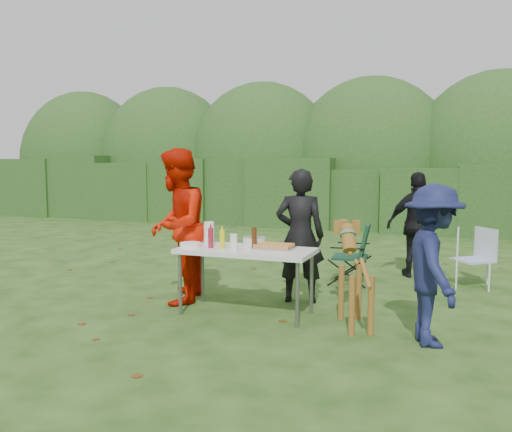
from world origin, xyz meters
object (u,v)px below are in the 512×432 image
(mustard_bottle, at_px, (222,239))
(beer_bottle, at_px, (254,238))
(folding_table, at_px, (246,253))
(person_cook, at_px, (300,236))
(child, at_px, (433,265))
(lawn_chair, at_px, (473,257))
(camping_chair, at_px, (350,253))
(dog, at_px, (356,278))
(ketchup_bottle, at_px, (211,238))
(person_red_jacket, at_px, (177,226))
(paper_towel_roll, at_px, (209,233))
(person_black_puffy, at_px, (418,225))

(mustard_bottle, relative_size, beer_bottle, 0.83)
(folding_table, height_order, person_cook, person_cook)
(folding_table, height_order, child, child)
(person_cook, xyz_separation_m, child, (1.58, -1.03, -0.06))
(lawn_chair, bearing_deg, camping_chair, -24.69)
(dog, xyz_separation_m, ketchup_bottle, (-1.62, -0.04, 0.33))
(person_red_jacket, height_order, camping_chair, person_red_jacket)
(person_cook, distance_m, camping_chair, 1.29)
(child, xyz_separation_m, camping_chair, (-1.20, 2.20, -0.33))
(folding_table, relative_size, paper_towel_roll, 5.77)
(camping_chair, xyz_separation_m, paper_towel_roll, (-1.33, -1.73, 0.44))
(person_red_jacket, relative_size, camping_chair, 2.17)
(child, distance_m, camping_chair, 2.53)
(person_red_jacket, bearing_deg, dog, 67.41)
(person_red_jacket, relative_size, lawn_chair, 2.31)
(camping_chair, bearing_deg, paper_towel_roll, 48.05)
(beer_bottle, bearing_deg, dog, -3.38)
(person_cook, xyz_separation_m, dog, (0.82, -0.77, -0.29))
(mustard_bottle, height_order, beer_bottle, beer_bottle)
(person_cook, bearing_deg, child, 134.67)
(person_red_jacket, distance_m, ketchup_bottle, 0.65)
(child, relative_size, dog, 1.39)
(person_black_puffy, bearing_deg, camping_chair, 23.23)
(folding_table, relative_size, ketchup_bottle, 6.82)
(mustard_bottle, bearing_deg, lawn_chair, 41.71)
(dog, relative_size, ketchup_bottle, 4.93)
(lawn_chair, distance_m, mustard_bottle, 3.58)
(beer_bottle, bearing_deg, lawn_chair, 44.71)
(beer_bottle, relative_size, paper_towel_roll, 0.92)
(child, relative_size, beer_bottle, 6.28)
(person_red_jacket, height_order, child, person_red_jacket)
(ketchup_bottle, bearing_deg, person_black_puffy, 53.86)
(ketchup_bottle, bearing_deg, person_red_jacket, 154.91)
(folding_table, distance_m, paper_towel_roll, 0.58)
(beer_bottle, bearing_deg, paper_towel_roll, 166.89)
(person_cook, distance_m, paper_towel_roll, 1.10)
(person_red_jacket, bearing_deg, camping_chair, 117.46)
(person_cook, xyz_separation_m, person_black_puffy, (1.22, 1.97, -0.04))
(folding_table, relative_size, beer_bottle, 6.25)
(mustard_bottle, bearing_deg, person_black_puffy, 55.50)
(person_black_puffy, height_order, camping_chair, person_black_puffy)
(lawn_chair, relative_size, mustard_bottle, 4.03)
(lawn_chair, bearing_deg, paper_towel_roll, -2.82)
(person_cook, relative_size, ketchup_bottle, 7.36)
(person_red_jacket, bearing_deg, person_cook, 94.68)
(dog, bearing_deg, folding_table, 64.54)
(person_black_puffy, relative_size, lawn_chair, 1.92)
(camping_chair, distance_m, lawn_chair, 1.64)
(paper_towel_roll, bearing_deg, child, -10.59)
(camping_chair, height_order, paper_towel_roll, paper_towel_roll)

